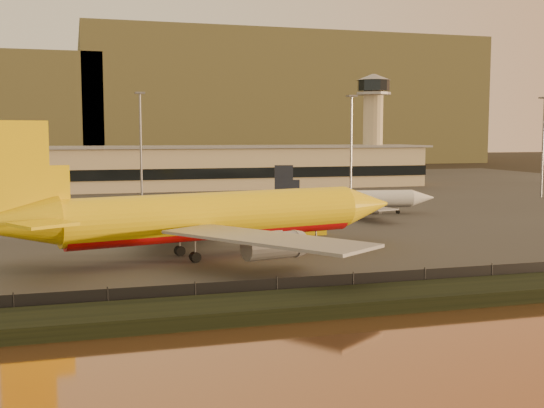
{
  "coord_description": "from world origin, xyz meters",
  "views": [
    {
      "loc": [
        -24.63,
        -75.16,
        16.35
      ],
      "look_at": [
        0.8,
        12.0,
        6.98
      ],
      "focal_mm": 45.0,
      "sensor_mm": 36.0,
      "label": 1
    }
  ],
  "objects": [
    {
      "name": "dhl_cargo_jet",
      "position": [
        -7.7,
        12.26,
        5.47
      ],
      "size": [
        58.67,
        56.47,
        17.65
      ],
      "rotation": [
        0.0,
        0.0,
        0.22
      ],
      "color": "yellow",
      "rests_on": "tarmac"
    },
    {
      "name": "terminal_building",
      "position": [
        -14.52,
        125.55,
        6.25
      ],
      "size": [
        202.0,
        25.0,
        12.6
      ],
      "color": "tan",
      "rests_on": "tarmac"
    },
    {
      "name": "embankment",
      "position": [
        0.0,
        -17.0,
        0.7
      ],
      "size": [
        320.0,
        7.0,
        1.4
      ],
      "primitive_type": "cube",
      "color": "black",
      "rests_on": "ground"
    },
    {
      "name": "gse_vehicle_yellow",
      "position": [
        11.87,
        27.08,
        1.19
      ],
      "size": [
        4.45,
        2.11,
        1.97
      ],
      "primitive_type": "cube",
      "rotation": [
        0.0,
        0.0,
        -0.03
      ],
      "color": "yellow",
      "rests_on": "tarmac"
    },
    {
      "name": "distant_hills",
      "position": [
        -20.74,
        340.0,
        31.39
      ],
      "size": [
        470.0,
        160.0,
        70.0
      ],
      "color": "brown",
      "rests_on": "ground"
    },
    {
      "name": "white_narrowbody_jet",
      "position": [
        28.77,
        51.11,
        3.19
      ],
      "size": [
        34.78,
        33.62,
        10.0
      ],
      "rotation": [
        0.0,
        0.0,
        -0.15
      ],
      "color": "silver",
      "rests_on": "tarmac"
    },
    {
      "name": "tarmac",
      "position": [
        0.0,
        95.0,
        0.1
      ],
      "size": [
        320.0,
        220.0,
        0.2
      ],
      "primitive_type": "cube",
      "color": "#2D2D2D",
      "rests_on": "ground"
    },
    {
      "name": "apron_light_masts",
      "position": [
        15.0,
        75.0,
        15.7
      ],
      "size": [
        152.2,
        12.2,
        25.4
      ],
      "color": "slate",
      "rests_on": "tarmac"
    },
    {
      "name": "perimeter_fence",
      "position": [
        0.0,
        -13.0,
        1.3
      ],
      "size": [
        300.0,
        0.05,
        2.2
      ],
      "primitive_type": "cube",
      "color": "black",
      "rests_on": "tarmac"
    },
    {
      "name": "ground",
      "position": [
        0.0,
        0.0,
        0.0
      ],
      "size": [
        900.0,
        900.0,
        0.0
      ],
      "primitive_type": "plane",
      "color": "black",
      "rests_on": "ground"
    },
    {
      "name": "control_tower",
      "position": [
        70.0,
        131.0,
        21.66
      ],
      "size": [
        11.2,
        11.2,
        35.5
      ],
      "color": "tan",
      "rests_on": "tarmac"
    },
    {
      "name": "gse_vehicle_white",
      "position": [
        -18.22,
        35.62,
        1.0
      ],
      "size": [
        3.72,
        1.96,
        1.61
      ],
      "primitive_type": "cube",
      "rotation": [
        0.0,
        0.0,
        0.1
      ],
      "color": "silver",
      "rests_on": "tarmac"
    }
  ]
}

